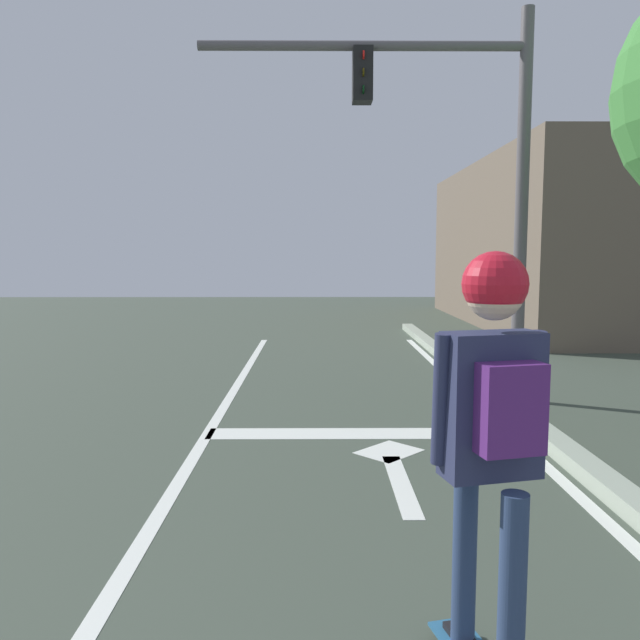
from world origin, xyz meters
TOP-DOWN VIEW (x-y plane):
  - lane_line_center at (0.12, 6.00)m, footprint 0.12×20.00m
  - stop_bar at (1.79, 8.78)m, footprint 3.33×0.40m
  - lane_arrow_stem at (1.95, 7.33)m, footprint 0.16×1.40m
  - lane_arrow_head at (1.95, 8.18)m, footprint 0.71×0.71m
  - skater at (1.99, 4.91)m, footprint 0.48×0.65m
  - traffic_signal_mast at (2.93, 10.28)m, footprint 4.08×0.34m

SIDE VIEW (x-z plane):
  - lane_line_center at x=0.12m, z-range 0.00..0.01m
  - stop_bar at x=1.79m, z-range 0.00..0.01m
  - lane_arrow_stem at x=1.95m, z-range 0.00..0.01m
  - lane_arrow_head at x=1.95m, z-range 0.00..0.01m
  - skater at x=1.99m, z-range 0.34..2.15m
  - traffic_signal_mast at x=2.93m, z-range 0.81..5.66m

